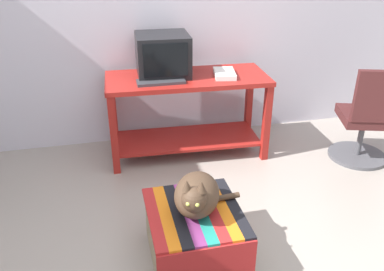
{
  "coord_description": "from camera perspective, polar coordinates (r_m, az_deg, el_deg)",
  "views": [
    {
      "loc": [
        -0.51,
        -1.7,
        1.85
      ],
      "look_at": [
        0.08,
        0.85,
        0.55
      ],
      "focal_mm": 37.73,
      "sensor_mm": 36.0,
      "label": 1
    }
  ],
  "objects": [
    {
      "name": "back_wall",
      "position": [
        3.82,
        -5.52,
        18.06
      ],
      "size": [
        8.0,
        0.1,
        2.6
      ],
      "primitive_type": "cube",
      "color": "silver",
      "rests_on": "ground_plane"
    },
    {
      "name": "desk",
      "position": [
        3.63,
        -0.67,
        4.77
      ],
      "size": [
        1.44,
        0.66,
        0.75
      ],
      "rotation": [
        0.0,
        0.0,
        -0.05
      ],
      "color": "maroon",
      "rests_on": "ground_plane"
    },
    {
      "name": "tv_monitor",
      "position": [
        3.56,
        -4.15,
        11.23
      ],
      "size": [
        0.47,
        0.45,
        0.36
      ],
      "rotation": [
        0.0,
        0.0,
        -0.05
      ],
      "color": "black",
      "rests_on": "desk"
    },
    {
      "name": "keyboard",
      "position": [
        3.39,
        -4.42,
        7.6
      ],
      "size": [
        0.4,
        0.15,
        0.02
      ],
      "primitive_type": "cube",
      "rotation": [
        0.0,
        0.0,
        -0.01
      ],
      "color": "#333338",
      "rests_on": "desk"
    },
    {
      "name": "book",
      "position": [
        3.57,
        4.6,
        8.73
      ],
      "size": [
        0.22,
        0.31,
        0.04
      ],
      "primitive_type": "cube",
      "rotation": [
        0.0,
        0.0,
        -0.18
      ],
      "color": "white",
      "rests_on": "desk"
    },
    {
      "name": "ottoman_with_blanket",
      "position": [
        2.59,
        0.36,
        -13.83
      ],
      "size": [
        0.56,
        0.63,
        0.36
      ],
      "color": "tan",
      "rests_on": "ground_plane"
    },
    {
      "name": "cat",
      "position": [
        2.4,
        0.69,
        -8.39
      ],
      "size": [
        0.48,
        0.44,
        0.3
      ],
      "rotation": [
        0.0,
        0.0,
        -0.36
      ],
      "color": "#473323",
      "rests_on": "ottoman_with_blanket"
    },
    {
      "name": "office_chair",
      "position": [
        3.85,
        23.43,
        1.82
      ],
      "size": [
        0.52,
        0.53,
        0.89
      ],
      "rotation": [
        0.0,
        0.0,
        2.84
      ],
      "color": "#4C4C51",
      "rests_on": "ground_plane"
    },
    {
      "name": "pen",
      "position": [
        3.61,
        4.92,
        8.62
      ],
      "size": [
        0.14,
        0.04,
        0.01
      ],
      "primitive_type": "cylinder",
      "rotation": [
        0.0,
        1.57,
        2.87
      ],
      "color": "#2351B2",
      "rests_on": "desk"
    }
  ]
}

